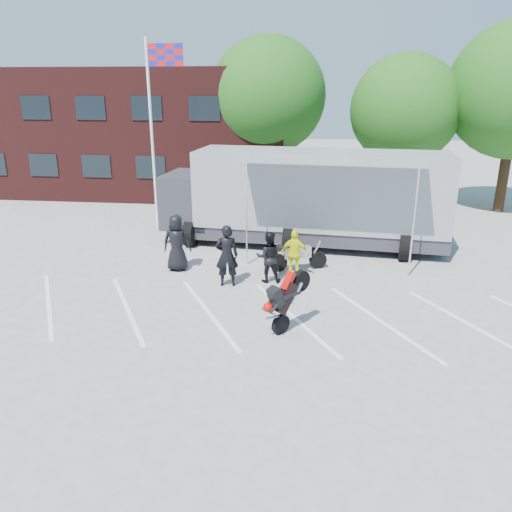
% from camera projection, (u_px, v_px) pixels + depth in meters
% --- Properties ---
extents(ground, '(100.00, 100.00, 0.00)m').
position_uv_depth(ground, '(283.00, 333.00, 12.97)').
color(ground, '#A0A09B').
rests_on(ground, ground).
extents(parking_bay_lines, '(18.09, 13.33, 0.01)m').
position_uv_depth(parking_bay_lines, '(286.00, 316.00, 13.91)').
color(parking_bay_lines, white).
rests_on(parking_bay_lines, ground).
extents(office_building, '(18.00, 8.00, 7.00)m').
position_uv_depth(office_building, '(138.00, 131.00, 29.87)').
color(office_building, '#3F1514').
rests_on(office_building, ground).
extents(flagpole, '(1.61, 0.12, 8.00)m').
position_uv_depth(flagpole, '(156.00, 111.00, 21.43)').
color(flagpole, white).
rests_on(flagpole, ground).
extents(tree_left, '(6.12, 6.12, 8.64)m').
position_uv_depth(tree_left, '(268.00, 96.00, 26.42)').
color(tree_left, '#382314').
rests_on(tree_left, ground).
extents(tree_mid, '(5.44, 5.44, 7.68)m').
position_uv_depth(tree_mid, '(405.00, 110.00, 24.90)').
color(tree_mid, '#382314').
rests_on(tree_mid, ground).
extents(transporter_truck, '(12.20, 6.70, 3.73)m').
position_uv_depth(transporter_truck, '(306.00, 245.00, 20.17)').
color(transporter_truck, gray).
rests_on(transporter_truck, ground).
extents(parked_motorcycle, '(2.21, 1.35, 1.10)m').
position_uv_depth(parked_motorcycle, '(298.00, 270.00, 17.43)').
color(parked_motorcycle, '#ABACB0').
rests_on(parked_motorcycle, ground).
extents(stunt_bike_rider, '(1.54, 1.59, 1.77)m').
position_uv_depth(stunt_bike_rider, '(296.00, 327.00, 13.31)').
color(stunt_bike_rider, black).
rests_on(stunt_bike_rider, ground).
extents(spectator_leather_a, '(1.02, 0.72, 1.97)m').
position_uv_depth(spectator_leather_a, '(177.00, 243.00, 17.11)').
color(spectator_leather_a, black).
rests_on(spectator_leather_a, ground).
extents(spectator_leather_b, '(0.80, 0.60, 2.01)m').
position_uv_depth(spectator_leather_b, '(227.00, 256.00, 15.76)').
color(spectator_leather_b, black).
rests_on(spectator_leather_b, ground).
extents(spectator_leather_c, '(0.88, 0.72, 1.69)m').
position_uv_depth(spectator_leather_c, '(269.00, 257.00, 16.12)').
color(spectator_leather_c, black).
rests_on(spectator_leather_c, ground).
extents(spectator_hivis, '(1.00, 0.54, 1.62)m').
position_uv_depth(spectator_hivis, '(295.00, 254.00, 16.56)').
color(spectator_hivis, '#F6F60C').
rests_on(spectator_hivis, ground).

